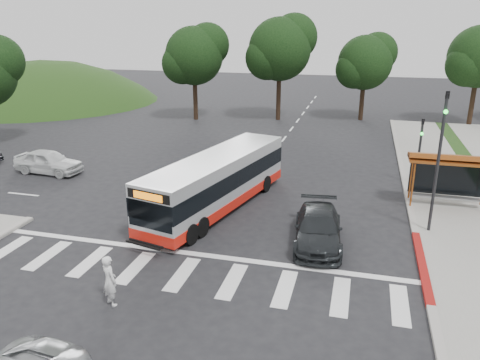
% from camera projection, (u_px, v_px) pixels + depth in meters
% --- Properties ---
extents(ground, '(140.00, 140.00, 0.00)m').
position_uv_depth(ground, '(221.00, 223.00, 22.60)').
color(ground, black).
rests_on(ground, ground).
extents(sidewalk_east, '(4.00, 40.00, 0.12)m').
position_uv_depth(sidewalk_east, '(441.00, 188.00, 27.23)').
color(sidewalk_east, gray).
rests_on(sidewalk_east, ground).
extents(curb_east, '(0.30, 40.00, 0.15)m').
position_uv_depth(curb_east, '(405.00, 185.00, 27.71)').
color(curb_east, '#9E9991').
rests_on(curb_east, ground).
extents(curb_east_red, '(0.32, 6.00, 0.15)m').
position_uv_depth(curb_east_red, '(422.00, 265.00, 18.55)').
color(curb_east_red, maroon).
rests_on(curb_east_red, ground).
extents(hillside_nw, '(44.00, 44.00, 10.00)m').
position_uv_depth(hillside_nw, '(45.00, 101.00, 57.88)').
color(hillside_nw, '#173812').
rests_on(hillside_nw, ground).
extents(crosswalk_ladder, '(18.00, 2.60, 0.01)m').
position_uv_depth(crosswalk_ladder, '(182.00, 274.00, 18.02)').
color(crosswalk_ladder, silver).
rests_on(crosswalk_ladder, ground).
extents(bus_shelter, '(4.20, 1.60, 2.86)m').
position_uv_depth(bus_shelter, '(451.00, 164.00, 23.90)').
color(bus_shelter, '#984A19').
rests_on(bus_shelter, sidewalk_east).
extents(traffic_signal_ne_tall, '(0.18, 0.37, 6.50)m').
position_uv_depth(traffic_signal_ne_tall, '(440.00, 151.00, 20.40)').
color(traffic_signal_ne_tall, black).
rests_on(traffic_signal_ne_tall, ground).
extents(traffic_signal_ne_short, '(0.18, 0.37, 4.00)m').
position_uv_depth(traffic_signal_ne_short, '(420.00, 144.00, 27.25)').
color(traffic_signal_ne_short, black).
rests_on(traffic_signal_ne_short, ground).
extents(tree_ne_a, '(6.16, 5.74, 9.30)m').
position_uv_depth(tree_ne_a, '(480.00, 56.00, 42.35)').
color(tree_ne_a, black).
rests_on(tree_ne_a, parking_lot).
extents(tree_north_a, '(6.60, 6.15, 10.17)m').
position_uv_depth(tree_north_a, '(281.00, 48.00, 44.74)').
color(tree_north_a, black).
rests_on(tree_north_a, ground).
extents(tree_north_b, '(5.72, 5.33, 8.43)m').
position_uv_depth(tree_north_b, '(366.00, 62.00, 45.02)').
color(tree_north_b, black).
rests_on(tree_north_b, ground).
extents(tree_north_c, '(6.16, 5.74, 9.30)m').
position_uv_depth(tree_north_c, '(195.00, 55.00, 45.06)').
color(tree_north_c, black).
rests_on(tree_north_c, ground).
extents(transit_bus, '(4.82, 11.17, 2.82)m').
position_uv_depth(transit_bus, '(217.00, 183.00, 24.00)').
color(transit_bus, '#BABDBF').
rests_on(transit_bus, ground).
extents(pedestrian, '(0.80, 0.72, 1.83)m').
position_uv_depth(pedestrian, '(109.00, 280.00, 15.84)').
color(pedestrian, white).
rests_on(pedestrian, ground).
extents(dark_sedan, '(2.49, 5.11, 1.43)m').
position_uv_depth(dark_sedan, '(318.00, 228.00, 20.34)').
color(dark_sedan, '#212527').
rests_on(dark_sedan, ground).
extents(west_car_white, '(4.60, 2.12, 1.53)m').
position_uv_depth(west_car_white, '(48.00, 162.00, 29.96)').
color(west_car_white, silver).
rests_on(west_car_white, ground).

